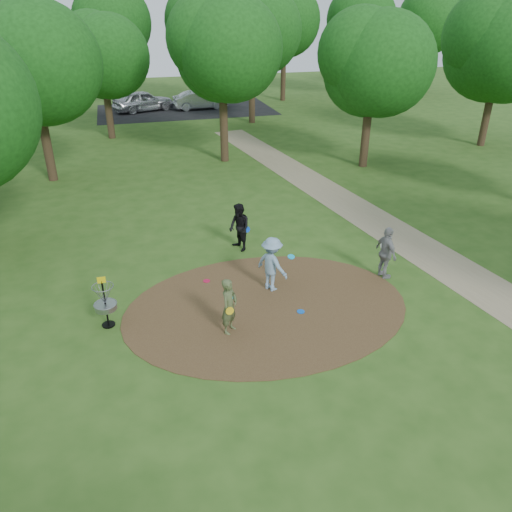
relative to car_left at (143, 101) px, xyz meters
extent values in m
plane|color=#2D5119|center=(1.35, -30.34, -0.81)|extent=(100.00, 100.00, 0.00)
cylinder|color=#47301C|center=(1.35, -30.34, -0.80)|extent=(8.40, 8.40, 0.02)
cube|color=#8C7A5B|center=(7.85, -28.34, -0.81)|extent=(7.55, 39.89, 0.01)
cube|color=black|center=(3.35, -0.34, -0.81)|extent=(14.00, 8.00, 0.01)
imported|color=#4C5833|center=(0.04, -31.22, -0.01)|extent=(0.68, 0.70, 1.62)
cylinder|color=gold|center=(-0.01, -31.50, 0.04)|extent=(0.22, 0.06, 0.22)
imported|color=#80A0BE|center=(1.78, -29.39, 0.06)|extent=(1.15, 1.31, 1.75)
cylinder|color=#0DAFEB|center=(2.42, -29.34, 0.21)|extent=(0.22, 0.22, 0.08)
imported|color=black|center=(1.48, -26.43, 0.05)|extent=(0.88, 1.00, 1.74)
cylinder|color=blue|center=(1.76, -26.46, -0.04)|extent=(0.23, 0.09, 0.22)
imported|color=gray|center=(5.52, -29.62, 0.06)|extent=(0.51, 1.06, 1.75)
cylinder|color=white|center=(5.43, -29.56, 0.30)|extent=(0.23, 0.11, 0.22)
cylinder|color=#18BCC2|center=(0.41, -29.58, -0.78)|extent=(0.22, 0.22, 0.02)
cylinder|color=blue|center=(2.22, -30.87, -0.78)|extent=(0.22, 0.22, 0.02)
cylinder|color=#BE133C|center=(-0.09, -28.40, -0.78)|extent=(0.22, 0.22, 0.02)
imported|color=#A8AAB0|center=(0.00, 0.00, 0.00)|extent=(5.14, 3.38, 1.63)
imported|color=#A0A4A8|center=(4.55, -0.34, -0.10)|extent=(4.43, 1.77, 1.43)
cylinder|color=black|center=(-3.15, -30.04, -0.14)|extent=(0.05, 0.05, 1.35)
cylinder|color=black|center=(-3.15, -30.04, -0.79)|extent=(0.36, 0.36, 0.04)
cylinder|color=gray|center=(-3.15, -30.04, -0.19)|extent=(0.60, 0.60, 0.16)
torus|color=gray|center=(-3.15, -30.04, -0.11)|extent=(0.63, 0.63, 0.03)
torus|color=gray|center=(-3.15, -30.04, 0.44)|extent=(0.58, 0.58, 0.02)
cube|color=yellow|center=(-3.15, -30.04, 0.64)|extent=(0.22, 0.02, 0.18)
cylinder|color=#332316|center=(-5.65, -16.34, 1.09)|extent=(0.44, 0.44, 3.80)
sphere|color=#144312|center=(-5.65, -16.34, 4.50)|extent=(5.49, 5.49, 5.49)
cylinder|color=#332316|center=(3.35, -15.34, 1.28)|extent=(0.44, 0.44, 4.18)
sphere|color=#144312|center=(3.35, -15.34, 4.82)|extent=(5.30, 5.30, 5.30)
cylinder|color=#332316|center=(10.35, -18.34, 0.99)|extent=(0.44, 0.44, 3.61)
sphere|color=#144312|center=(10.35, -18.34, 4.20)|extent=(5.11, 5.11, 5.11)
cylinder|color=#332316|center=(-2.65, -8.34, 0.90)|extent=(0.44, 0.44, 3.42)
sphere|color=#144312|center=(-2.65, -8.34, 3.97)|extent=(4.96, 4.96, 4.96)
cylinder|color=#332316|center=(7.35, -6.34, 1.37)|extent=(0.44, 0.44, 4.37)
sphere|color=#144312|center=(7.35, -6.34, 5.17)|extent=(5.87, 5.87, 5.87)
cylinder|color=#332316|center=(19.35, -16.34, 1.09)|extent=(0.44, 0.44, 3.80)
sphere|color=#144312|center=(19.35, -16.34, 4.72)|extent=(6.32, 6.32, 6.32)
camera|label=1|loc=(-2.25, -42.15, 7.25)|focal=35.00mm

